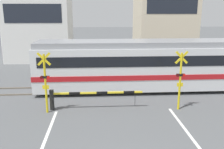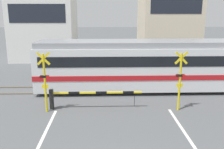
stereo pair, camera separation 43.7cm
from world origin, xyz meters
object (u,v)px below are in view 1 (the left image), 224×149
(crossing_signal_left, at_px, (45,80))
(pedestrian, at_px, (120,62))
(crossing_barrier_near, at_px, (79,96))
(crossing_signal_right, at_px, (180,78))
(crossing_barrier_far, at_px, (132,70))
(commuter_train, at_px, (182,63))

(crossing_signal_left, height_order, pedestrian, crossing_signal_left)
(crossing_barrier_near, relative_size, crossing_signal_right, 1.56)
(crossing_barrier_near, height_order, crossing_barrier_far, same)
(crossing_signal_left, xyz_separation_m, crossing_signal_right, (6.98, 0.00, 0.00))
(crossing_signal_left, distance_m, crossing_signal_right, 6.98)
(pedestrian, bearing_deg, crossing_barrier_far, -66.28)
(crossing_barrier_far, bearing_deg, crossing_barrier_near, -122.36)
(crossing_barrier_far, xyz_separation_m, crossing_signal_right, (1.64, -6.21, 1.00))
(crossing_signal_left, bearing_deg, pedestrian, 59.76)
(crossing_signal_right, distance_m, pedestrian, 8.28)
(crossing_barrier_far, bearing_deg, crossing_signal_left, -130.68)
(commuter_train, relative_size, pedestrian, 10.97)
(commuter_train, relative_size, crossing_barrier_far, 3.89)
(pedestrian, bearing_deg, crossing_signal_left, -120.24)
(crossing_barrier_far, bearing_deg, commuter_train, -40.89)
(crossing_signal_right, bearing_deg, crossing_barrier_far, 104.77)
(commuter_train, distance_m, crossing_signal_right, 3.87)
(crossing_signal_right, bearing_deg, pedestrian, 106.75)
(commuter_train, xyz_separation_m, crossing_signal_left, (-8.32, -3.63, -0.01))
(crossing_barrier_near, distance_m, crossing_signal_left, 1.96)
(crossing_signal_left, bearing_deg, crossing_signal_right, 0.00)
(commuter_train, height_order, pedestrian, commuter_train)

